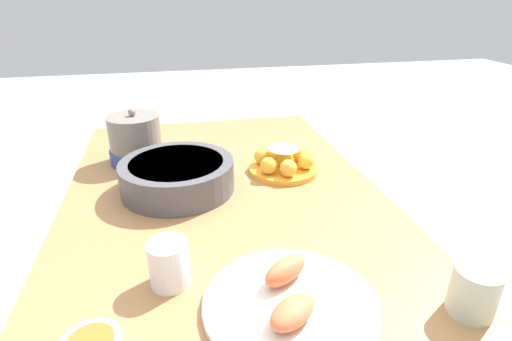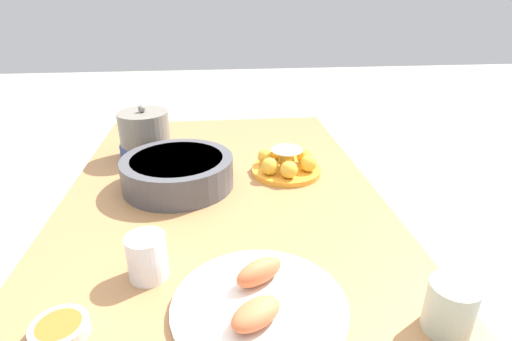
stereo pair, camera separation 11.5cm
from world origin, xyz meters
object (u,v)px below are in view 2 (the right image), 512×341
object	(u,v)px
dining_table	(224,226)
warming_pot	(145,135)
cup_near	(450,307)
seafood_platter	(259,303)
cup_far	(147,257)
cake_plate	(286,163)
serving_bowl	(178,171)
sauce_bowl	(60,329)

from	to	relation	value
dining_table	warming_pot	world-z (taller)	warming_pot
dining_table	cup_near	xyz separation A→B (m)	(-0.52, -0.36, 0.15)
seafood_platter	cup_near	distance (m)	0.32
cup_near	seafood_platter	bearing A→B (deg)	75.87
cup_near	warming_pot	size ratio (longest dim) A/B	0.51
seafood_platter	cup_far	distance (m)	0.24
dining_table	seafood_platter	world-z (taller)	seafood_platter
seafood_platter	cup_far	bearing A→B (deg)	61.70
cake_plate	warming_pot	bearing A→B (deg)	68.09
dining_table	cake_plate	distance (m)	0.27
serving_bowl	warming_pot	bearing A→B (deg)	27.50
dining_table	serving_bowl	xyz separation A→B (m)	(0.07, 0.12, 0.15)
sauce_bowl	cup_far	world-z (taller)	cup_far
cup_far	seafood_platter	bearing A→B (deg)	-118.30
cup_near	warming_pot	xyz separation A→B (m)	(0.81, 0.60, 0.03)
cake_plate	cup_near	bearing A→B (deg)	-165.93
cup_far	warming_pot	bearing A→B (deg)	8.28
dining_table	seafood_platter	xyz separation A→B (m)	(-0.44, -0.05, 0.12)
dining_table	sauce_bowl	xyz separation A→B (m)	(-0.47, 0.28, 0.12)
sauce_bowl	cup_far	distance (m)	0.19
dining_table	serving_bowl	size ratio (longest dim) A/B	4.33
sauce_bowl	cup_far	xyz separation A→B (m)	(0.14, -0.12, 0.03)
cake_plate	serving_bowl	distance (m)	0.33
sauce_bowl	warming_pot	size ratio (longest dim) A/B	0.52
serving_bowl	seafood_platter	size ratio (longest dim) A/B	1.00
cake_plate	cup_far	distance (m)	0.57
seafood_platter	warming_pot	world-z (taller)	warming_pot
sauce_bowl	serving_bowl	bearing A→B (deg)	-16.20
cake_plate	sauce_bowl	bearing A→B (deg)	140.92
serving_bowl	cup_near	world-z (taller)	cup_near
sauce_bowl	cake_plate	bearing A→B (deg)	-39.08
serving_bowl	seafood_platter	distance (m)	0.54
cup_near	sauce_bowl	bearing A→B (deg)	85.47
cup_far	cup_near	bearing A→B (deg)	-110.16
cake_plate	sauce_bowl	world-z (taller)	cake_plate
cake_plate	serving_bowl	size ratio (longest dim) A/B	0.67
dining_table	warming_pot	xyz separation A→B (m)	(0.30, 0.24, 0.18)
cup_near	serving_bowl	bearing A→B (deg)	39.62
cup_near	cup_far	distance (m)	0.54
seafood_platter	warming_pot	xyz separation A→B (m)	(0.74, 0.30, 0.06)
cake_plate	cup_near	xyz separation A→B (m)	(-0.64, -0.16, 0.01)
cup_near	warming_pot	world-z (taller)	warming_pot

